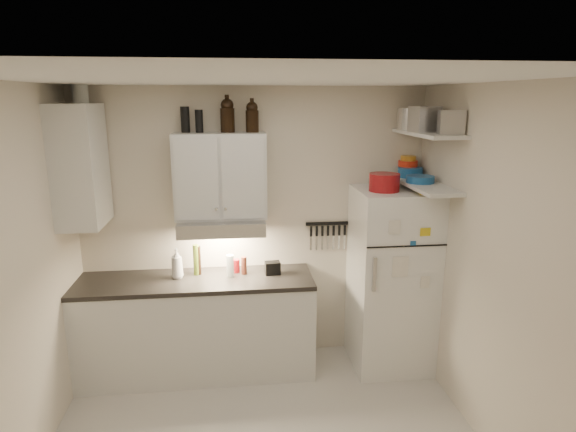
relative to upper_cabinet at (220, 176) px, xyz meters
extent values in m
cube|color=white|center=(0.30, -1.33, 0.78)|extent=(3.20, 3.00, 0.02)
cube|color=beige|center=(0.30, 0.18, -0.53)|extent=(3.20, 0.02, 2.60)
cube|color=beige|center=(-1.31, -1.33, -0.53)|extent=(0.02, 3.00, 2.60)
cube|color=beige|center=(1.91, -1.33, -0.53)|extent=(0.02, 3.00, 2.60)
cube|color=silver|center=(-0.25, -0.14, -1.39)|extent=(2.10, 0.60, 0.88)
cube|color=black|center=(-0.25, -0.14, -0.93)|extent=(2.10, 0.62, 0.04)
cube|color=silver|center=(0.00, 0.00, 0.00)|extent=(0.80, 0.33, 0.75)
cube|color=silver|center=(-1.14, -0.14, 0.12)|extent=(0.33, 0.55, 1.00)
cube|color=silver|center=(0.00, -0.06, -0.44)|extent=(0.76, 0.46, 0.12)
cube|color=white|center=(1.55, -0.18, -0.98)|extent=(0.70, 0.68, 1.70)
cube|color=silver|center=(1.75, -0.31, 0.38)|extent=(0.30, 0.95, 0.03)
cube|color=silver|center=(1.75, -0.31, -0.07)|extent=(0.30, 0.95, 0.03)
cube|color=black|center=(1.00, 0.15, -0.51)|extent=(0.42, 0.02, 0.03)
cylinder|color=maroon|center=(1.42, -0.23, -0.05)|extent=(0.30, 0.30, 0.15)
cube|color=gold|center=(1.78, -0.34, -0.09)|extent=(0.22, 0.25, 0.07)
cylinder|color=silver|center=(1.52, -0.16, -0.07)|extent=(0.07, 0.07, 0.11)
cylinder|color=silver|center=(1.72, -0.03, 0.49)|extent=(0.27, 0.27, 0.19)
cube|color=#AAAAAD|center=(1.71, -0.31, 0.50)|extent=(0.24, 0.22, 0.21)
cube|color=#AAAAAD|center=(1.81, -0.59, 0.48)|extent=(0.23, 0.23, 0.19)
cylinder|color=#1A538F|center=(1.75, 0.03, 0.00)|extent=(0.23, 0.23, 0.09)
cylinder|color=red|center=(1.75, 0.10, 0.07)|extent=(0.18, 0.18, 0.05)
cylinder|color=#C28222|center=(1.75, 0.10, 0.12)|extent=(0.14, 0.14, 0.05)
cylinder|color=#1A538F|center=(1.73, -0.27, -0.02)|extent=(0.31, 0.31, 0.06)
cylinder|color=black|center=(-0.17, 0.04, 0.47)|extent=(0.08, 0.08, 0.19)
cylinder|color=black|center=(-0.29, 0.06, 0.49)|extent=(0.10, 0.10, 0.22)
cylinder|color=silver|center=(-1.11, -0.01, 0.71)|extent=(0.17, 0.17, 0.17)
imported|color=silver|center=(-0.41, -0.09, -0.75)|extent=(0.13, 0.14, 0.31)
cylinder|color=#58271A|center=(0.19, -0.06, -0.82)|extent=(0.06, 0.06, 0.16)
cylinder|color=#506619|center=(-0.24, -0.03, -0.76)|extent=(0.07, 0.07, 0.28)
cylinder|color=black|center=(-0.23, -0.02, -0.77)|extent=(0.06, 0.06, 0.27)
cylinder|color=silver|center=(0.06, -0.11, -0.80)|extent=(0.08, 0.08, 0.20)
cylinder|color=maroon|center=(0.12, -0.01, -0.84)|extent=(0.07, 0.07, 0.13)
cube|color=black|center=(0.45, -0.09, -0.85)|extent=(0.14, 0.11, 0.12)
camera|label=1|loc=(0.11, -4.24, 0.67)|focal=30.00mm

